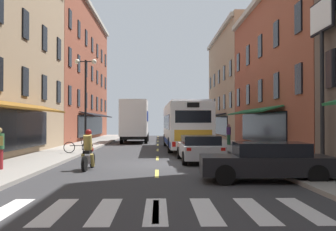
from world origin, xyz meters
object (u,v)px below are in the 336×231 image
Objects in this scene: transit_bus at (184,125)px; box_truck at (135,121)px; street_lamp_twin at (86,100)px; pedestrian_mid at (229,134)px; billboard_sign at (322,42)px; bicycle_near at (79,147)px; sedan_mid at (267,161)px; motorcycle_rider at (88,152)px; sedan_near at (200,148)px.

transit_bus is 10.26m from box_truck.
pedestrian_mid is at bearing 29.67° from street_lamp_twin.
bicycle_near is (-11.68, 6.83, -4.86)m from billboard_sign.
sedan_mid is 7.29m from motorcycle_rider.
motorcycle_rider is (-9.86, -0.44, -4.65)m from billboard_sign.
billboard_sign is 0.94× the size of box_truck.
sedan_near is at bearing -45.07° from street_lamp_twin.
box_truck is at bearing 88.30° from motorcycle_rider.
pedestrian_mid is (3.83, 3.54, -0.74)m from transit_bus.
sedan_mid is (5.79, -25.27, -1.37)m from box_truck.
bicycle_near is (-2.47, -14.57, -1.53)m from box_truck.
sedan_near is at bearing -88.86° from transit_bus.
pedestrian_mid is 0.28× the size of street_lamp_twin.
motorcycle_rider is (-0.65, -21.85, -1.32)m from box_truck.
motorcycle_rider is at bearing -110.76° from transit_bus.
sedan_near is 0.79× the size of street_lamp_twin.
sedan_near is 5.85m from motorcycle_rider.
box_truck reaches higher than bicycle_near.
street_lamp_twin is (-8.34, 13.44, 2.75)m from sedan_mid.
transit_bus reaches higher than pedestrian_mid.
sedan_mid reaches higher than bicycle_near.
billboard_sign reaches higher than box_truck.
pedestrian_mid is at bearing 42.73° from transit_bus.
box_truck is 19.18m from sedan_near.
pedestrian_mid is at bearing -36.67° from box_truck.
motorcycle_rider is 1.25× the size of pedestrian_mid.
sedan_near is at bearing -77.17° from box_truck.
motorcycle_rider reaches higher than sedan_mid.
billboard_sign reaches higher than transit_bus.
transit_bus is 7.45× the size of pedestrian_mid.
transit_bus reaches higher than bicycle_near.
box_truck is (-9.21, 21.41, -3.33)m from billboard_sign.
transit_bus is at bearing 20.05° from street_lamp_twin.
transit_bus is (-5.15, 11.99, -3.64)m from billboard_sign.
bicycle_near is at bearing 104.06° from motorcycle_rider.
sedan_mid is 2.55× the size of bicycle_near.
street_lamp_twin is at bearing -159.95° from transit_bus.
box_truck is at bearing -39.80° from pedestrian_mid.
billboard_sign is 3.41× the size of motorcycle_rider.
sedan_near is 1.09× the size of sedan_mid.
sedan_near reaches higher than bicycle_near.
pedestrian_mid is at bearing 61.86° from motorcycle_rider.
sedan_near is at bearing 70.94° from pedestrian_mid.
motorcycle_rider is 7.50m from bicycle_near.
sedan_near is 2.77× the size of bicycle_near.
sedan_near is (4.25, -18.65, -1.36)m from box_truck.
sedan_mid is 2.09× the size of motorcycle_rider.
motorcycle_rider is at bearing -75.94° from bicycle_near.
street_lamp_twin is at bearing 140.87° from billboard_sign.
pedestrian_mid is (3.65, 12.77, 0.31)m from sedan_near.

